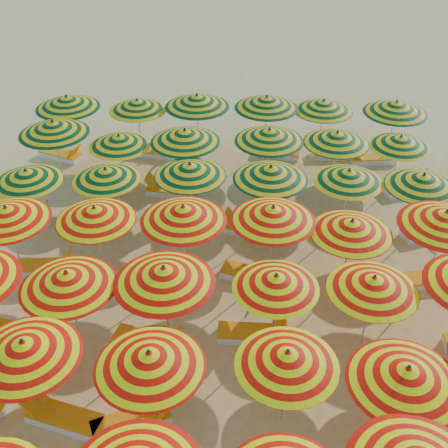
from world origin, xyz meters
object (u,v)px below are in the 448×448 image
Objects in this scene: umbrella_15 at (276,281)px; beachgoer_a at (284,226)px; umbrella_39 at (267,102)px; umbrella_13 at (67,279)px; umbrella_8 at (149,360)px; lounger_12 at (253,333)px; umbrella_30 at (53,127)px; umbrella_37 at (137,105)px; umbrella_40 at (323,106)px; lounger_21 at (428,231)px; umbrella_19 at (95,214)px; umbrella_26 at (190,170)px; lounger_7 at (63,417)px; umbrella_20 at (183,213)px; umbrella_32 at (185,136)px; beachgoer_b at (120,216)px; umbrella_23 at (445,219)px; umbrella_7 at (24,349)px; lounger_14 at (45,267)px; lounger_15 at (252,275)px; lounger_10 at (11,332)px; umbrella_27 at (271,173)px; lounger_19 at (173,224)px; lounger_28 at (279,152)px; umbrella_22 at (352,227)px; umbrella_21 at (273,214)px; lounger_24 at (408,188)px; umbrella_9 at (287,358)px; umbrella_29 at (423,181)px; umbrella_14 at (164,275)px; lounger_25 at (61,154)px; lounger_11 at (149,341)px; lounger_29 at (334,153)px; umbrella_31 at (119,141)px; lounger_26 at (156,152)px; umbrella_33 at (269,135)px; lounger_16 at (408,281)px; umbrella_24 at (27,176)px; lounger_20 at (249,229)px; umbrella_41 at (396,107)px; umbrella_10 at (407,375)px; lounger_30 at (372,159)px; umbrella_35 at (400,141)px; lounger_27 at (184,151)px; lounger_8 at (133,421)px; lounger_18 at (98,218)px.

beachgoer_a is at bearing 83.33° from umbrella_15.
umbrella_13 is at bearing -116.24° from umbrella_39.
lounger_12 is (2.13, 2.60, -1.97)m from umbrella_8.
umbrella_37 is (2.49, 2.40, -0.21)m from umbrella_30.
lounger_21 is at bearing -60.17° from umbrella_40.
umbrella_37 is (0.01, 7.22, -0.04)m from umbrella_19.
lounger_7 is (-2.25, -7.47, -1.94)m from umbrella_26.
umbrella_20 reaches higher than umbrella_32.
umbrella_23 is at bearing -4.85° from beachgoer_b.
umbrella_7 is 1.09× the size of umbrella_37.
lounger_15 is at bearing -6.58° from lounger_14.
lounger_10 is (-4.26, -5.00, -1.94)m from umbrella_26.
lounger_19 is at bearing 179.55° from umbrella_27.
umbrella_13 is 3.63m from umbrella_20.
umbrella_23 is at bearing -49.72° from lounger_28.
lounger_12 is 7.26m from lounger_21.
umbrella_21 is at bearing 169.64° from umbrella_22.
umbrella_9 is at bearing -135.65° from lounger_24.
umbrella_14 is at bearing -146.92° from umbrella_29.
umbrella_27 reaches higher than lounger_21.
beachgoer_b reaches higher than lounger_25.
lounger_11 is 1.03× the size of lounger_29.
umbrella_31 is (-5.03, 4.48, -0.23)m from umbrella_21.
umbrella_39 reaches higher than lounger_12.
umbrella_9 is 12.74m from lounger_26.
umbrella_14 is at bearing 141.35° from umbrella_9.
lounger_26 is at bearing 150.82° from umbrella_33.
umbrella_13 is 12.60m from lounger_24.
umbrella_7 reaches higher than lounger_26.
umbrella_21 reaches higher than lounger_16.
umbrella_15 reaches higher than lounger_26.
umbrella_14 is 1.67× the size of lounger_7.
lounger_10 is at bearing -81.36° from umbrella_24.
lounger_20 is at bearing -96.72° from umbrella_39.
umbrella_32 is at bearing -161.54° from umbrella_41.
umbrella_37 is (-7.20, 12.50, -0.11)m from umbrella_10.
umbrella_32 is 1.39× the size of lounger_15.
lounger_30 is (4.75, 4.75, 0.00)m from lounger_20.
umbrella_41 is 1.50× the size of lounger_10.
umbrella_30 is at bearing 179.76° from umbrella_35.
lounger_27 and lounger_28 have the same top height.
umbrella_15 is 5.43m from umbrella_19.
umbrella_29 reaches higher than umbrella_19.
umbrella_13 is 3.52m from lounger_8.
umbrella_21 is (-2.37, 5.28, 0.04)m from umbrella_10.
umbrella_37 is 1.48× the size of lounger_26.
umbrella_35 is at bearing 27.53° from lounger_8.
umbrella_30 is 1.46× the size of lounger_12.
umbrella_41 is (7.22, 4.54, 0.12)m from umbrella_26.
lounger_15 is 1.03× the size of lounger_18.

